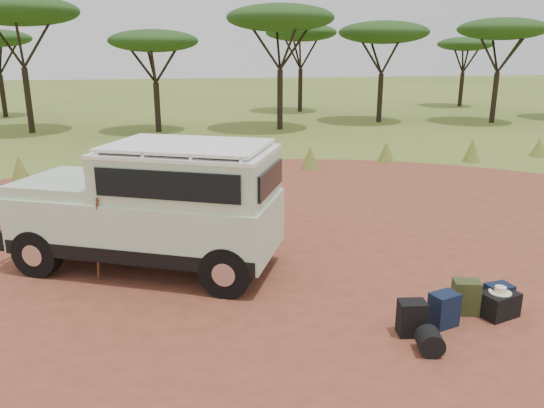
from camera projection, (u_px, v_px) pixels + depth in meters
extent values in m
plane|color=#556D26|center=(271.00, 278.00, 9.25)|extent=(140.00, 140.00, 0.00)
cylinder|color=brown|center=(271.00, 278.00, 9.24)|extent=(23.00, 23.00, 0.01)
cone|color=#556D26|center=(20.00, 169.00, 15.81)|extent=(0.60, 0.60, 0.85)
cone|color=#556D26|center=(126.00, 161.00, 17.24)|extent=(0.60, 0.60, 0.70)
cone|color=#556D26|center=(219.00, 157.00, 17.41)|extent=(0.60, 0.60, 0.90)
cone|color=#556D26|center=(310.00, 158.00, 17.61)|extent=(0.60, 0.60, 0.80)
cone|color=#556D26|center=(386.00, 151.00, 18.84)|extent=(0.60, 0.60, 0.75)
cone|color=#556D26|center=(472.00, 150.00, 18.83)|extent=(0.60, 0.60, 0.85)
cone|color=#556D26|center=(539.00, 147.00, 19.80)|extent=(0.60, 0.60, 0.70)
cylinder|color=black|center=(28.00, 101.00, 25.20)|extent=(0.28, 0.28, 3.06)
ellipsoid|color=#193C16|center=(17.00, 10.00, 24.07)|extent=(5.50, 5.50, 1.38)
cylinder|color=black|center=(157.00, 107.00, 25.68)|extent=(0.28, 0.28, 2.34)
ellipsoid|color=#193C16|center=(153.00, 41.00, 24.82)|extent=(4.20, 4.20, 1.05)
cylinder|color=black|center=(280.00, 100.00, 26.36)|extent=(0.28, 0.28, 2.93)
ellipsoid|color=#193C16|center=(280.00, 18.00, 25.28)|extent=(5.20, 5.20, 1.30)
cylinder|color=black|center=(380.00, 98.00, 29.13)|extent=(0.28, 0.28, 2.61)
ellipsoid|color=#193C16|center=(384.00, 32.00, 28.17)|extent=(4.80, 4.80, 1.20)
cylinder|color=black|center=(494.00, 98.00, 28.84)|extent=(0.28, 0.28, 2.70)
ellipsoid|color=#193C16|center=(502.00, 29.00, 27.85)|extent=(4.60, 4.60, 1.15)
cylinder|color=black|center=(3.00, 96.00, 31.31)|extent=(0.28, 0.28, 2.48)
cylinder|color=black|center=(300.00, 90.00, 34.20)|extent=(0.28, 0.28, 2.70)
ellipsoid|color=#193C16|center=(301.00, 32.00, 33.21)|extent=(4.50, 4.50, 1.12)
cylinder|color=black|center=(461.00, 90.00, 37.46)|extent=(0.28, 0.28, 2.34)
ellipsoid|color=#193C16|center=(465.00, 44.00, 36.60)|extent=(3.80, 3.80, 0.95)
cube|color=silver|center=(148.00, 220.00, 9.48)|extent=(4.95, 3.64, 0.97)
cube|color=black|center=(149.00, 239.00, 9.58)|extent=(4.89, 3.64, 0.24)
cube|color=silver|center=(189.00, 175.00, 9.05)|extent=(3.34, 2.84, 0.76)
cube|color=white|center=(188.00, 151.00, 8.94)|extent=(3.36, 2.87, 0.06)
cube|color=white|center=(187.00, 145.00, 8.91)|extent=(3.10, 2.68, 0.05)
cube|color=silver|center=(73.00, 183.00, 9.64)|extent=(2.28, 2.32, 0.20)
cube|color=black|center=(115.00, 169.00, 9.36)|extent=(0.81, 1.47, 0.54)
cube|color=black|center=(166.00, 185.00, 8.18)|extent=(2.21, 1.06, 0.46)
cube|color=black|center=(208.00, 162.00, 9.90)|extent=(2.21, 1.06, 0.46)
cube|color=black|center=(271.00, 179.00, 8.73)|extent=(0.68, 1.39, 0.42)
cube|color=black|center=(36.00, 226.00, 10.09)|extent=(0.91, 1.74, 0.35)
cylinder|color=black|center=(25.00, 184.00, 9.89)|extent=(0.62, 1.23, 0.07)
cylinder|color=black|center=(28.00, 211.00, 10.04)|extent=(0.62, 1.23, 0.07)
cylinder|color=silver|center=(15.00, 198.00, 9.69)|extent=(0.16, 0.23, 0.22)
cylinder|color=silver|center=(35.00, 191.00, 10.22)|extent=(0.16, 0.23, 0.22)
cube|color=white|center=(31.00, 219.00, 10.08)|extent=(0.22, 0.41, 0.12)
cylinder|color=black|center=(143.00, 165.00, 10.20)|extent=(0.11, 0.11, 0.84)
cylinder|color=black|center=(37.00, 253.00, 9.24)|extent=(0.90, 0.62, 0.86)
cylinder|color=black|center=(90.00, 224.00, 10.77)|extent=(0.90, 0.62, 0.86)
cylinder|color=black|center=(226.00, 272.00, 8.46)|extent=(0.90, 0.62, 0.86)
cylinder|color=black|center=(254.00, 238.00, 9.99)|extent=(0.90, 0.62, 0.86)
cylinder|color=brown|center=(98.00, 240.00, 8.83)|extent=(0.19, 0.32, 1.55)
cube|color=black|center=(412.00, 318.00, 7.34)|extent=(0.41, 0.33, 0.51)
cube|color=#0F1B32|center=(444.00, 310.00, 7.58)|extent=(0.45, 0.37, 0.51)
cube|color=#3E4620|center=(466.00, 297.00, 7.94)|extent=(0.44, 0.37, 0.53)
cube|color=#0F1B32|center=(498.00, 297.00, 8.05)|extent=(0.41, 0.33, 0.42)
cube|color=black|center=(499.00, 304.00, 7.87)|extent=(0.63, 0.52, 0.38)
cylinder|color=black|center=(430.00, 342.00, 6.91)|extent=(0.40, 0.40, 0.34)
cylinder|color=beige|center=(500.00, 292.00, 7.82)|extent=(0.33, 0.33, 0.01)
cylinder|color=beige|center=(501.00, 289.00, 7.80)|extent=(0.16, 0.16, 0.08)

